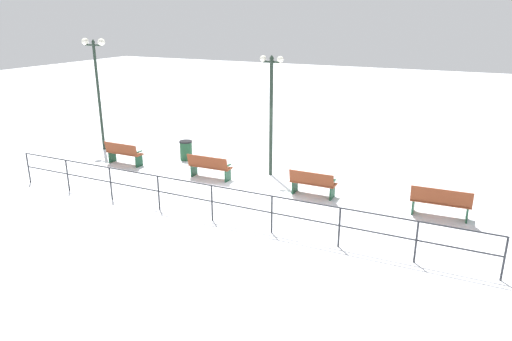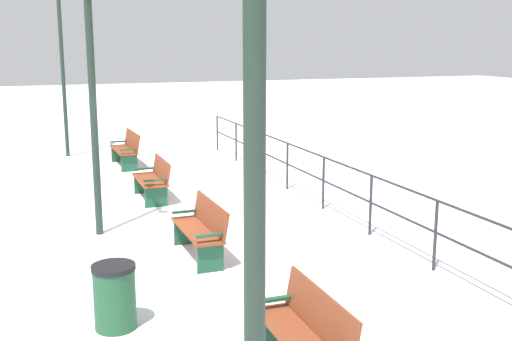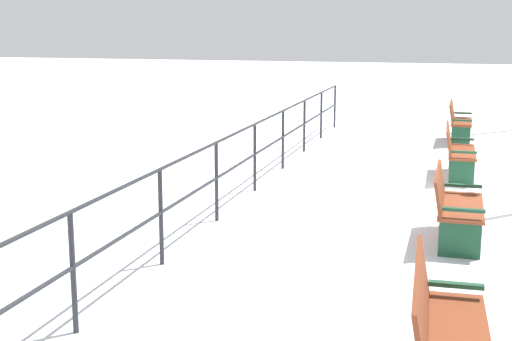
{
  "view_description": "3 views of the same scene",
  "coord_description": "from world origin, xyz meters",
  "px_view_note": "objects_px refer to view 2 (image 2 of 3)",
  "views": [
    {
      "loc": [
        -13.85,
        -6.55,
        5.64
      ],
      "look_at": [
        -1.26,
        -0.48,
        1.02
      ],
      "focal_mm": 33.2,
      "sensor_mm": 36.0,
      "label": 1
    },
    {
      "loc": [
        2.38,
        11.13,
        3.35
      ],
      "look_at": [
        -1.8,
        -0.27,
        0.84
      ],
      "focal_mm": 44.07,
      "sensor_mm": 36.0,
      "label": 2
    },
    {
      "loc": [
        -0.09,
        -10.7,
        2.6
      ],
      "look_at": [
        -2.54,
        -2.09,
        0.77
      ],
      "focal_mm": 50.22,
      "sensor_mm": 36.0,
      "label": 3
    }
  ],
  "objects_px": {
    "lamppost_middle": "(92,78)",
    "bench_third": "(202,228)",
    "bench_nearest": "(127,148)",
    "bench_second": "(153,179)",
    "bench_fourth": "(306,333)",
    "lamppost_near": "(61,41)",
    "trash_bin": "(115,296)",
    "lamppost_far": "(255,37)"
  },
  "relations": [
    {
      "from": "lamppost_middle",
      "to": "bench_second",
      "type": "bearing_deg",
      "value": -123.23
    },
    {
      "from": "bench_nearest",
      "to": "bench_fourth",
      "type": "height_order",
      "value": "bench_nearest"
    },
    {
      "from": "bench_third",
      "to": "bench_second",
      "type": "bearing_deg",
      "value": -90.94
    },
    {
      "from": "bench_third",
      "to": "trash_bin",
      "type": "height_order",
      "value": "bench_third"
    },
    {
      "from": "bench_second",
      "to": "lamppost_far",
      "type": "relative_size",
      "value": 0.32
    },
    {
      "from": "lamppost_near",
      "to": "trash_bin",
      "type": "height_order",
      "value": "lamppost_near"
    },
    {
      "from": "trash_bin",
      "to": "lamppost_near",
      "type": "bearing_deg",
      "value": -91.17
    },
    {
      "from": "trash_bin",
      "to": "bench_third",
      "type": "bearing_deg",
      "value": -128.03
    },
    {
      "from": "bench_nearest",
      "to": "bench_fourth",
      "type": "xyz_separation_m",
      "value": [
        0.02,
        11.7,
        -0.01
      ]
    },
    {
      "from": "lamppost_far",
      "to": "bench_nearest",
      "type": "bearing_deg",
      "value": -95.77
    },
    {
      "from": "bench_third",
      "to": "lamppost_middle",
      "type": "xyz_separation_m",
      "value": [
        1.39,
        -1.78,
        2.26
      ]
    },
    {
      "from": "bench_second",
      "to": "lamppost_near",
      "type": "relative_size",
      "value": 0.31
    },
    {
      "from": "lamppost_middle",
      "to": "bench_fourth",
      "type": "bearing_deg",
      "value": 103.82
    },
    {
      "from": "bench_nearest",
      "to": "lamppost_far",
      "type": "relative_size",
      "value": 0.36
    },
    {
      "from": "bench_nearest",
      "to": "trash_bin",
      "type": "height_order",
      "value": "bench_nearest"
    },
    {
      "from": "lamppost_near",
      "to": "lamppost_far",
      "type": "relative_size",
      "value": 1.03
    },
    {
      "from": "bench_third",
      "to": "trash_bin",
      "type": "distance_m",
      "value": 2.65
    },
    {
      "from": "bench_nearest",
      "to": "bench_second",
      "type": "height_order",
      "value": "bench_nearest"
    },
    {
      "from": "bench_nearest",
      "to": "lamppost_middle",
      "type": "relative_size",
      "value": 0.39
    },
    {
      "from": "bench_third",
      "to": "lamppost_near",
      "type": "bearing_deg",
      "value": -83.04
    },
    {
      "from": "lamppost_far",
      "to": "bench_fourth",
      "type": "bearing_deg",
      "value": -120.88
    },
    {
      "from": "lamppost_near",
      "to": "lamppost_far",
      "type": "distance_m",
      "value": 16.18
    },
    {
      "from": "bench_third",
      "to": "lamppost_near",
      "type": "xyz_separation_m",
      "value": [
        1.39,
        -9.95,
        2.88
      ]
    },
    {
      "from": "bench_second",
      "to": "lamppost_far",
      "type": "height_order",
      "value": "lamppost_far"
    },
    {
      "from": "lamppost_middle",
      "to": "trash_bin",
      "type": "bearing_deg",
      "value": 86.36
    },
    {
      "from": "bench_third",
      "to": "lamppost_far",
      "type": "height_order",
      "value": "lamppost_far"
    },
    {
      "from": "bench_nearest",
      "to": "trash_bin",
      "type": "xyz_separation_m",
      "value": [
        1.67,
        9.89,
        -0.1
      ]
    },
    {
      "from": "bench_fourth",
      "to": "lamppost_far",
      "type": "xyz_separation_m",
      "value": [
        1.4,
        2.34,
        2.88
      ]
    },
    {
      "from": "lamppost_far",
      "to": "trash_bin",
      "type": "relative_size",
      "value": 5.97
    },
    {
      "from": "bench_fourth",
      "to": "lamppost_middle",
      "type": "relative_size",
      "value": 0.36
    },
    {
      "from": "lamppost_near",
      "to": "lamppost_middle",
      "type": "bearing_deg",
      "value": 90.0
    },
    {
      "from": "lamppost_far",
      "to": "lamppost_middle",
      "type": "bearing_deg",
      "value": -90.0
    },
    {
      "from": "bench_second",
      "to": "bench_fourth",
      "type": "xyz_separation_m",
      "value": [
        -0.01,
        7.8,
        0.03
      ]
    },
    {
      "from": "lamppost_middle",
      "to": "bench_third",
      "type": "bearing_deg",
      "value": 127.92
    },
    {
      "from": "bench_third",
      "to": "lamppost_middle",
      "type": "bearing_deg",
      "value": -53.06
    },
    {
      "from": "bench_fourth",
      "to": "lamppost_middle",
      "type": "xyz_separation_m",
      "value": [
        1.4,
        -5.68,
        2.25
      ]
    },
    {
      "from": "lamppost_middle",
      "to": "trash_bin",
      "type": "xyz_separation_m",
      "value": [
        0.25,
        3.87,
        -2.33
      ]
    },
    {
      "from": "lamppost_middle",
      "to": "lamppost_far",
      "type": "xyz_separation_m",
      "value": [
        -0.0,
        8.02,
        0.64
      ]
    },
    {
      "from": "bench_third",
      "to": "bench_fourth",
      "type": "xyz_separation_m",
      "value": [
        -0.01,
        3.9,
        0.01
      ]
    },
    {
      "from": "lamppost_near",
      "to": "bench_fourth",
      "type": "bearing_deg",
      "value": 95.76
    },
    {
      "from": "bench_second",
      "to": "bench_nearest",
      "type": "bearing_deg",
      "value": -90.75
    },
    {
      "from": "bench_nearest",
      "to": "trash_bin",
      "type": "relative_size",
      "value": 2.15
    }
  ]
}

